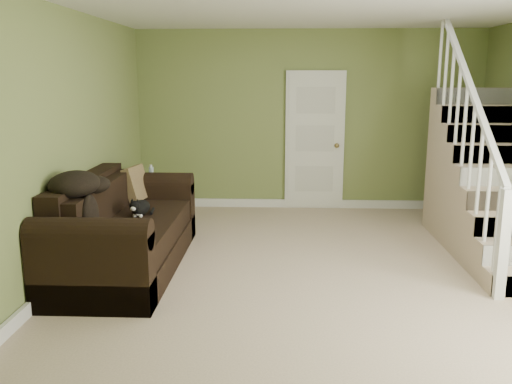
# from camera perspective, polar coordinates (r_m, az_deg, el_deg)

# --- Properties ---
(floor) EXTENTS (5.00, 5.50, 0.01)m
(floor) POSITION_cam_1_polar(r_m,az_deg,el_deg) (5.61, 6.62, -8.27)
(floor) COLOR tan
(floor) RESTS_ON ground
(ceiling) EXTENTS (5.00, 5.50, 0.01)m
(ceiling) POSITION_cam_1_polar(r_m,az_deg,el_deg) (5.30, 7.35, 19.13)
(ceiling) COLOR white
(ceiling) RESTS_ON wall_back
(wall_back) EXTENTS (5.00, 0.04, 2.60)m
(wall_back) POSITION_cam_1_polar(r_m,az_deg,el_deg) (8.03, 5.51, 7.48)
(wall_back) COLOR olive
(wall_back) RESTS_ON floor
(wall_front) EXTENTS (5.00, 0.04, 2.60)m
(wall_front) POSITION_cam_1_polar(r_m,az_deg,el_deg) (2.61, 11.42, -2.54)
(wall_front) COLOR olive
(wall_front) RESTS_ON floor
(wall_left) EXTENTS (0.04, 5.50, 2.60)m
(wall_left) POSITION_cam_1_polar(r_m,az_deg,el_deg) (5.68, -19.16, 4.93)
(wall_left) COLOR olive
(wall_left) RESTS_ON floor
(baseboard_back) EXTENTS (5.00, 0.04, 0.12)m
(baseboard_back) POSITION_cam_1_polar(r_m,az_deg,el_deg) (8.19, 5.34, -1.22)
(baseboard_back) COLOR white
(baseboard_back) RESTS_ON floor
(baseboard_left) EXTENTS (0.04, 5.50, 0.12)m
(baseboard_left) POSITION_cam_1_polar(r_m,az_deg,el_deg) (5.94, -18.05, -7.00)
(baseboard_left) COLOR white
(baseboard_left) RESTS_ON floor
(door) EXTENTS (0.86, 0.12, 2.02)m
(door) POSITION_cam_1_polar(r_m,az_deg,el_deg) (8.02, 6.20, 5.34)
(door) COLOR white
(door) RESTS_ON floor
(staircase) EXTENTS (1.00, 2.51, 2.82)m
(staircase) POSITION_cam_1_polar(r_m,az_deg,el_deg) (6.78, 23.24, 0.04)
(staircase) COLOR tan
(staircase) RESTS_ON floor
(sofa) EXTENTS (1.03, 2.39, 0.95)m
(sofa) POSITION_cam_1_polar(r_m,az_deg,el_deg) (5.74, -13.93, -4.27)
(sofa) COLOR black
(sofa) RESTS_ON floor
(side_table) EXTENTS (0.60, 0.60, 0.81)m
(side_table) POSITION_cam_1_polar(r_m,az_deg,el_deg) (7.34, -11.33, -1.10)
(side_table) COLOR black
(side_table) RESTS_ON floor
(cat) EXTENTS (0.21, 0.45, 0.22)m
(cat) POSITION_cam_1_polar(r_m,az_deg,el_deg) (5.79, -12.08, -1.64)
(cat) COLOR black
(cat) RESTS_ON sofa
(banana) EXTENTS (0.05, 0.18, 0.05)m
(banana) POSITION_cam_1_polar(r_m,az_deg,el_deg) (5.16, -12.49, -4.03)
(banana) COLOR yellow
(banana) RESTS_ON sofa
(throw_pillow) EXTENTS (0.25, 0.42, 0.41)m
(throw_pillow) POSITION_cam_1_polar(r_m,az_deg,el_deg) (6.47, -12.50, 0.89)
(throw_pillow) COLOR #4A301D
(throw_pillow) RESTS_ON sofa
(throw_blanket) EXTENTS (0.61, 0.69, 0.24)m
(throw_blanket) POSITION_cam_1_polar(r_m,az_deg,el_deg) (5.22, -18.58, 0.79)
(throw_blanket) COLOR black
(throw_blanket) RESTS_ON sofa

